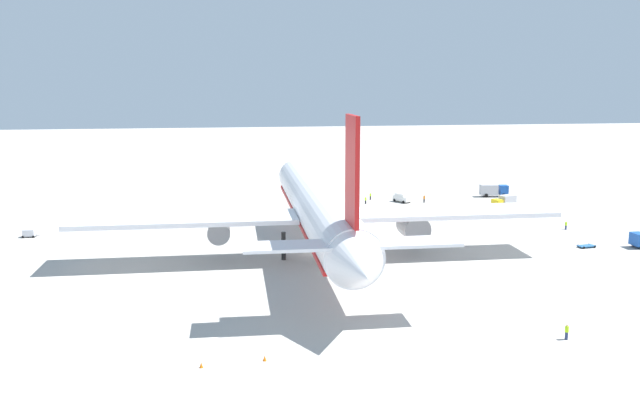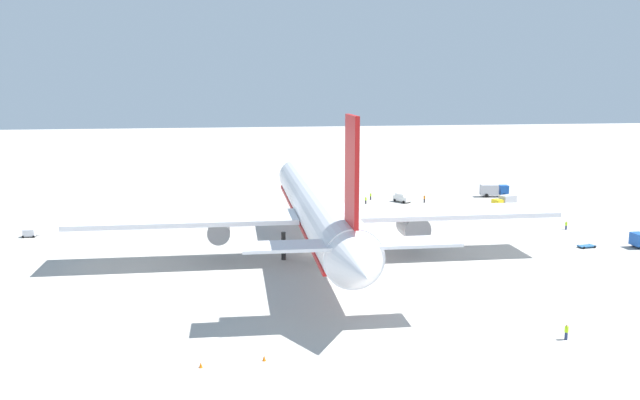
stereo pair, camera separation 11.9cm
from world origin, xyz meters
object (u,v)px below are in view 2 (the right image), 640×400
object	(u,v)px
baggage_cart_0	(587,246)
traffic_cone_1	(446,205)
traffic_cone_0	(264,358)
traffic_cone_2	(201,365)
service_truck_3	(494,190)
ground_worker_1	(424,199)
service_truck_4	(505,202)
ground_worker_3	(566,225)
baggage_cart_1	(29,233)
ground_worker_4	(366,200)
airliner	(318,208)
service_van	(402,198)
ground_worker_5	(371,196)
ground_worker_2	(566,332)

from	to	relation	value
baggage_cart_0	traffic_cone_1	size ratio (longest dim) A/B	6.26
traffic_cone_0	traffic_cone_2	world-z (taller)	same
service_truck_3	ground_worker_1	world-z (taller)	service_truck_3
service_truck_4	ground_worker_3	world-z (taller)	service_truck_4
baggage_cart_1	traffic_cone_2	size ratio (longest dim) A/B	5.28
ground_worker_1	ground_worker_4	bearing A→B (deg)	88.51
ground_worker_4	baggage_cart_0	bearing A→B (deg)	-148.19
airliner	ground_worker_1	bearing A→B (deg)	-36.84
baggage_cart_0	traffic_cone_2	world-z (taller)	traffic_cone_2
service_truck_4	service_van	size ratio (longest dim) A/B	1.19
traffic_cone_0	ground_worker_4	bearing A→B (deg)	-19.70
baggage_cart_1	ground_worker_5	distance (m)	72.75
airliner	ground_worker_1	distance (m)	51.67
traffic_cone_2	baggage_cart_1	bearing A→B (deg)	27.93
service_truck_4	ground_worker_1	xyz separation A→B (m)	(10.15, 14.58, -0.70)
baggage_cart_0	ground_worker_5	world-z (taller)	ground_worker_5
ground_worker_5	traffic_cone_0	distance (m)	89.75
airliner	ground_worker_5	xyz separation A→B (m)	(46.28, -19.52, -6.69)
ground_worker_2	traffic_cone_0	world-z (taller)	ground_worker_2
service_van	traffic_cone_2	distance (m)	91.79
airliner	baggage_cart_0	xyz separation A→B (m)	(-2.33, -44.33, -7.27)
ground_worker_3	ground_worker_1	bearing A→B (deg)	29.24
service_van	traffic_cone_2	xyz separation A→B (m)	(-81.00, 43.17, -0.76)
ground_worker_4	traffic_cone_0	xyz separation A→B (m)	(-79.41, 28.43, -0.56)
ground_worker_1	traffic_cone_2	world-z (taller)	ground_worker_1
traffic_cone_1	traffic_cone_2	distance (m)	90.14
airliner	service_truck_4	xyz separation A→B (m)	(30.86, -45.31, -5.96)
ground_worker_4	traffic_cone_2	distance (m)	87.13
service_truck_3	traffic_cone_0	distance (m)	103.37
ground_worker_4	traffic_cone_0	bearing A→B (deg)	160.30
service_van	baggage_cart_0	size ratio (longest dim) A/B	1.39
service_van	traffic_cone_0	xyz separation A→B (m)	(-80.40, 37.11, -0.76)
baggage_cart_0	ground_worker_3	size ratio (longest dim) A/B	2.12
baggage_cart_0	service_truck_3	bearing A→B (deg)	-5.96
service_truck_3	ground_worker_4	distance (m)	32.41
service_van	ground_worker_1	world-z (taller)	service_van
airliner	traffic_cone_1	xyz separation A→B (m)	(35.61, -33.84, -7.26)
service_truck_4	ground_worker_5	size ratio (longest dim) A/B	3.41
airliner	service_van	xyz separation A→B (m)	(42.35, -25.91, -6.50)
airliner	ground_worker_2	distance (m)	43.51
ground_worker_3	traffic_cone_2	world-z (taller)	ground_worker_3
ground_worker_4	service_van	bearing A→B (deg)	-83.51
baggage_cart_0	traffic_cone_0	bearing A→B (deg)	122.75
ground_worker_2	traffic_cone_1	size ratio (longest dim) A/B	3.06
ground_worker_4	traffic_cone_1	size ratio (longest dim) A/B	2.99
service_truck_4	traffic_cone_1	bearing A→B (deg)	67.50
service_van	baggage_cart_0	xyz separation A→B (m)	(-44.68, -18.42, -0.77)
ground_worker_2	traffic_cone_2	world-z (taller)	ground_worker_2
baggage_cart_1	traffic_cone_0	xyz separation A→B (m)	(-57.80, -37.02, -0.48)
baggage_cart_1	ground_worker_3	world-z (taller)	ground_worker_3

